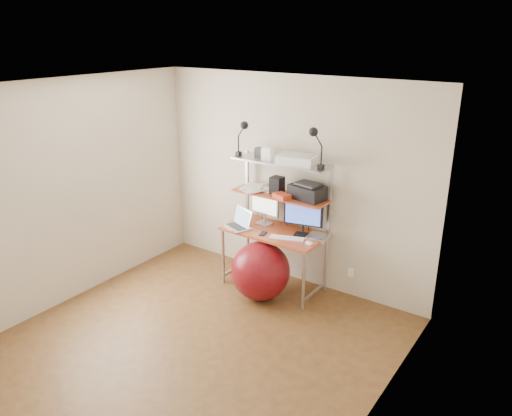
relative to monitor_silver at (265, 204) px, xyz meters
The scene contains 20 objects.
room 1.60m from the monitor_silver, 82.20° to the right, with size 3.60×3.60×3.60m.
computer_desk 0.23m from the monitor_silver, 16.71° to the right, with size 1.20×0.60×1.57m.
wall_outlet 1.29m from the monitor_silver, 11.55° to the left, with size 0.08×0.01×0.12m, color white.
monitor_silver is the anchor object (origin of this frame).
monitor_black 0.55m from the monitor_silver, ahead, with size 0.45×0.16×0.46m.
laptop 0.38m from the monitor_silver, 124.27° to the right, with size 0.39×0.36×0.28m.
keyboard 0.57m from the monitor_silver, 27.49° to the right, with size 0.39×0.11×0.01m, color white.
mouse 0.81m from the monitor_silver, 17.20° to the right, with size 0.08×0.05×0.02m, color white.
mac_mini 0.79m from the monitor_silver, ahead, with size 0.22×0.22×0.04m, color silver.
phone 0.41m from the monitor_silver, 59.71° to the right, with size 0.06×0.12×0.01m, color black.
printer 0.61m from the monitor_silver, ahead, with size 0.43×0.33×0.19m.
nas_cube 0.31m from the monitor_silver, ahead, with size 0.14×0.14×0.20m, color black.
red_box 0.37m from the monitor_silver, 19.38° to the right, with size 0.19×0.13×0.05m, color #BF391E.
scanner 0.75m from the monitor_silver, ahead, with size 0.46×0.34×0.11m.
box_white 0.63m from the monitor_silver, 18.56° to the right, with size 0.12×0.10×0.14m, color white.
box_grey 0.63m from the monitor_silver, 153.71° to the left, with size 0.10×0.10×0.10m, color #2B2C2E.
clip_lamp_left 0.91m from the monitor_silver, 161.08° to the right, with size 0.17×0.09×0.42m.
clip_lamp_right 1.12m from the monitor_silver, ahead, with size 0.18×0.10×0.45m.
exercise_ball 0.81m from the monitor_silver, 61.80° to the right, with size 0.68×0.68×0.68m, color maroon.
paper_stack 0.24m from the monitor_silver, behind, with size 0.38×0.42×0.03m.
Camera 1 is at (2.90, -3.12, 2.98)m, focal length 35.00 mm.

